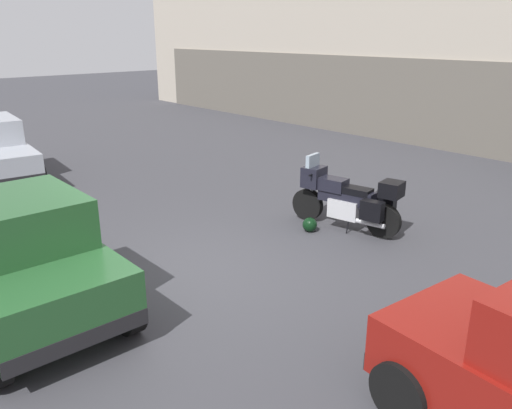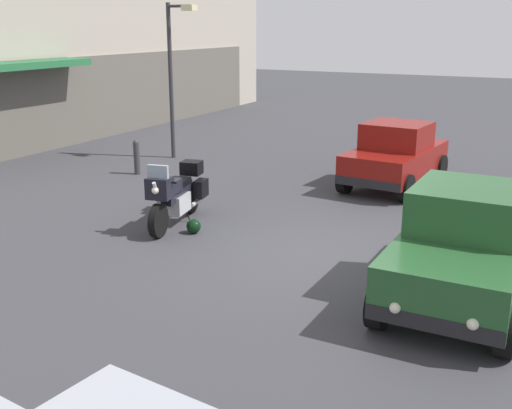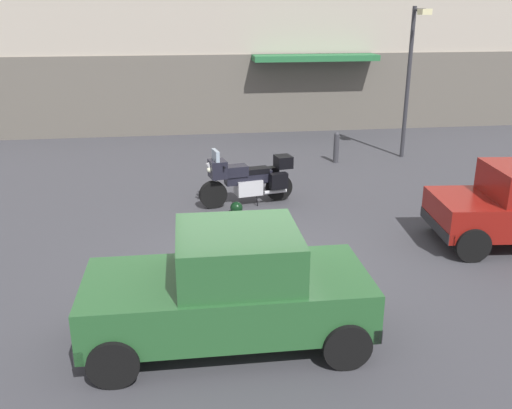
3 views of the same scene
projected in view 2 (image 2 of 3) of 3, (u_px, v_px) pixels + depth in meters
ground_plane at (330, 259)px, 10.52m from camera, size 80.00×80.00×0.00m
motorcycle at (176, 193)px, 12.21m from camera, size 2.24×0.98×1.36m
helmet at (194, 226)px, 11.77m from camera, size 0.28×0.28×0.28m
car_hatchback_near at (465, 244)px, 8.85m from camera, size 3.89×1.82×1.64m
car_compact_side at (396, 155)px, 15.04m from camera, size 3.58×1.99×1.56m
streetlamp_curbside at (175, 65)px, 17.67m from camera, size 0.28×0.94×4.40m
bollard_curbside at (137, 156)px, 16.31m from camera, size 0.16×0.16×0.92m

